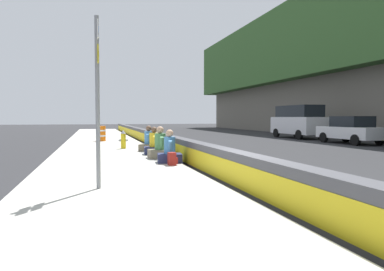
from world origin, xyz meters
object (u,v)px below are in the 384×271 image
(parked_car_third, at_px, (351,130))
(parked_car_fourth, at_px, (298,121))
(seated_person_far, at_px, (149,143))
(seated_person_rear, at_px, (154,146))
(route_sign_post, at_px, (98,90))
(seated_person_foreground, at_px, (170,152))
(backpack, at_px, (172,159))
(fire_hydrant, at_px, (123,139))
(seated_person_middle, at_px, (160,148))
(construction_barrel, at_px, (101,133))

(parked_car_third, height_order, parked_car_fourth, parked_car_fourth)
(seated_person_far, bearing_deg, seated_person_rear, 179.75)
(route_sign_post, xyz_separation_m, seated_person_far, (8.21, -2.30, -1.72))
(seated_person_foreground, distance_m, backpack, 0.71)
(parked_car_fourth, bearing_deg, fire_hydrant, 117.80)
(seated_person_foreground, xyz_separation_m, backpack, (-0.70, 0.06, -0.15))
(seated_person_far, bearing_deg, seated_person_middle, 179.53)
(route_sign_post, xyz_separation_m, seated_person_rear, (6.71, -2.29, -1.72))
(fire_hydrant, xyz_separation_m, seated_person_far, (-1.51, -1.00, -0.09))
(seated_person_rear, relative_size, parked_car_fourth, 0.22)
(route_sign_post, height_order, fire_hydrant, route_sign_post)
(seated_person_far, height_order, construction_barrel, seated_person_far)
(seated_person_middle, distance_m, parked_car_third, 14.30)
(route_sign_post, relative_size, seated_person_rear, 3.22)
(seated_person_foreground, bearing_deg, route_sign_post, 148.96)
(seated_person_foreground, bearing_deg, seated_person_rear, 1.08)
(seated_person_rear, distance_m, parked_car_third, 13.75)
(seated_person_far, relative_size, parked_car_fourth, 0.22)
(construction_barrel, bearing_deg, seated_person_middle, -169.81)
(route_sign_post, bearing_deg, parked_car_third, -54.11)
(seated_person_rear, xyz_separation_m, parked_car_third, (4.37, -13.03, 0.37))
(construction_barrel, xyz_separation_m, parked_car_fourth, (1.53, -14.97, 0.73))
(construction_barrel, height_order, parked_car_fourth, parked_car_fourth)
(seated_person_far, xyz_separation_m, parked_car_fourth, (8.93, -13.08, 0.86))
(fire_hydrant, bearing_deg, backpack, -171.41)
(seated_person_middle, bearing_deg, parked_car_third, -65.89)
(seated_person_middle, distance_m, seated_person_rear, 1.47)
(fire_hydrant, xyz_separation_m, seated_person_rear, (-3.00, -1.00, -0.10))
(backpack, height_order, parked_car_third, parked_car_third)
(seated_person_middle, relative_size, seated_person_rear, 1.05)
(fire_hydrant, height_order, backpack, fire_hydrant)
(seated_person_foreground, xyz_separation_m, seated_person_middle, (1.35, 0.07, 0.02))
(backpack, relative_size, parked_car_fourth, 0.08)
(seated_person_rear, bearing_deg, route_sign_post, 161.15)
(construction_barrel, relative_size, parked_car_fourth, 0.18)
(fire_hydrant, height_order, seated_person_rear, seated_person_rear)
(seated_person_foreground, distance_m, parked_car_third, 14.84)
(seated_person_foreground, xyz_separation_m, construction_barrel, (11.72, 1.93, 0.14))
(route_sign_post, xyz_separation_m, parked_car_fourth, (17.14, -15.38, -0.86))
(backpack, distance_m, construction_barrel, 12.56)
(route_sign_post, distance_m, construction_barrel, 15.70)
(backpack, bearing_deg, seated_person_foreground, -5.28)
(seated_person_rear, bearing_deg, seated_person_far, -0.25)
(seated_person_middle, distance_m, backpack, 2.05)
(seated_person_middle, bearing_deg, seated_person_foreground, -176.98)
(route_sign_post, height_order, construction_barrel, route_sign_post)
(seated_person_middle, bearing_deg, fire_hydrant, 12.34)
(construction_barrel, bearing_deg, seated_person_foreground, -170.63)
(parked_car_fourth, bearing_deg, backpack, 136.78)
(seated_person_foreground, distance_m, construction_barrel, 11.88)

